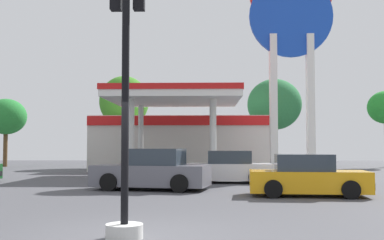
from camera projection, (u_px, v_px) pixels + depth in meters
ground_plane at (137, 235)px, 8.87m from camera, size 90.00×90.00×0.00m
gas_station at (180, 139)px, 32.09m from camera, size 11.80×12.41×4.82m
station_pole_sign at (291, 30)px, 26.95m from camera, size 4.78×0.56×12.96m
car_1 at (307, 177)px, 15.84m from camera, size 4.05×2.04×1.41m
car_2 at (152, 171)px, 18.13m from camera, size 4.68×2.66×1.58m
car_4 at (227, 168)px, 21.56m from camera, size 4.15×2.00×1.46m
traffic_signal_2 at (126, 130)px, 8.71m from camera, size 0.68×0.70×4.94m
tree_0 at (6, 117)px, 38.20m from camera, size 3.26×3.26×5.51m
tree_1 at (124, 102)px, 36.83m from camera, size 3.85×3.85×7.15m
tree_2 at (274, 105)px, 36.63m from camera, size 4.20×4.20×6.89m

